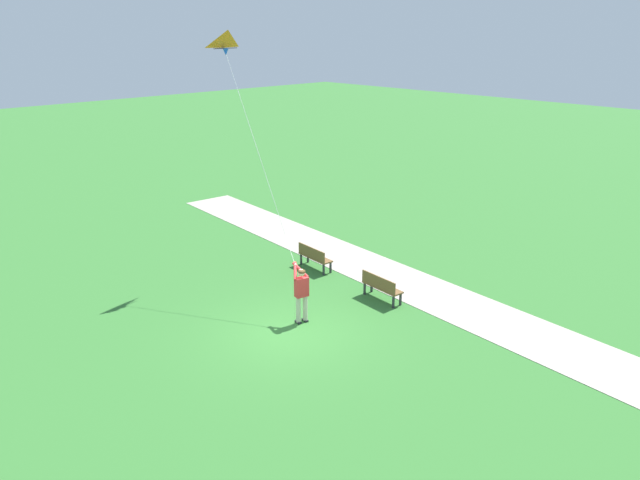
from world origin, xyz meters
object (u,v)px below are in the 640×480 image
(flying_kite, at_px, (229,45))
(park_bench_far_walkway, at_px, (381,286))
(person_kite_flyer, at_px, (301,290))
(park_bench_near_walkway, at_px, (314,256))

(flying_kite, relative_size, park_bench_far_walkway, 4.31)
(person_kite_flyer, xyz_separation_m, park_bench_near_walkway, (-3.21, -2.85, -0.54))
(person_kite_flyer, distance_m, park_bench_near_walkway, 4.33)
(person_kite_flyer, xyz_separation_m, park_bench_far_walkway, (-2.91, 0.63, -0.54))
(person_kite_flyer, xyz_separation_m, flying_kite, (-1.04, -4.53, 6.85))
(park_bench_near_walkway, bearing_deg, flying_kite, -37.85)
(flying_kite, height_order, park_bench_near_walkway, flying_kite)
(flying_kite, distance_m, park_bench_near_walkway, 7.88)
(person_kite_flyer, height_order, park_bench_far_walkway, person_kite_flyer)
(park_bench_far_walkway, bearing_deg, person_kite_flyer, -12.31)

